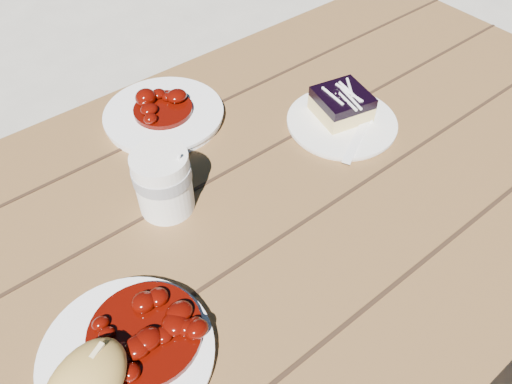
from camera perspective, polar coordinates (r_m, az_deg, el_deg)
picnic_table at (r=0.86m, az=-12.41°, el=-15.35°), size 2.00×1.55×0.75m
main_plate at (r=0.66m, az=-14.48°, el=-17.63°), size 0.21×0.21×0.02m
goulash_stew at (r=0.64m, az=-12.79°, el=-14.81°), size 0.14×0.14×0.04m
bread_roll at (r=0.61m, az=-18.94°, el=-20.07°), size 0.13×0.12×0.06m
dessert_plate at (r=0.93m, az=9.76°, el=7.80°), size 0.19×0.19×0.01m
blueberry_cake at (r=0.93m, az=9.76°, el=9.92°), size 0.11×0.11×0.05m
fork_dessert at (r=0.89m, az=11.43°, el=5.86°), size 0.15×0.10×0.00m
coffee_cup at (r=0.75m, az=-10.55°, el=1.10°), size 0.08×0.08×0.11m
second_plate at (r=0.95m, az=-10.46°, el=8.61°), size 0.21×0.21×0.02m
second_stew at (r=0.93m, az=-10.70°, el=10.00°), size 0.11×0.11×0.04m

